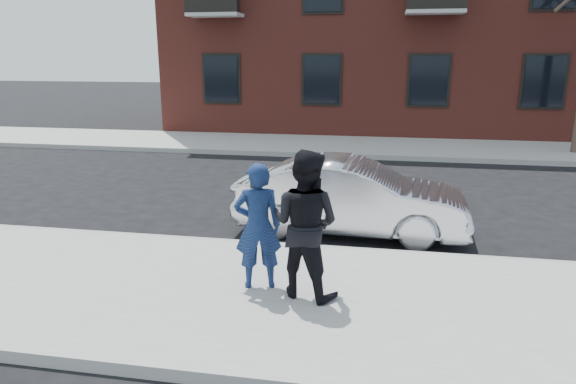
# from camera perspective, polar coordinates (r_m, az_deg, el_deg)

# --- Properties ---
(ground) EXTENTS (100.00, 100.00, 0.00)m
(ground) POSITION_cam_1_polar(r_m,az_deg,el_deg) (7.00, 22.12, -12.47)
(ground) COLOR black
(ground) RESTS_ON ground
(near_sidewalk) EXTENTS (50.00, 3.50, 0.15)m
(near_sidewalk) POSITION_cam_1_polar(r_m,az_deg,el_deg) (6.75, 22.61, -12.86)
(near_sidewalk) COLOR gray
(near_sidewalk) RESTS_ON ground
(near_curb) EXTENTS (50.00, 0.10, 0.15)m
(near_curb) POSITION_cam_1_polar(r_m,az_deg,el_deg) (8.36, 20.09, -7.16)
(near_curb) COLOR #999691
(near_curb) RESTS_ON ground
(far_sidewalk) EXTENTS (50.00, 3.50, 0.15)m
(far_sidewalk) POSITION_cam_1_polar(r_m,az_deg,el_deg) (17.67, 15.02, 4.69)
(far_sidewalk) COLOR gray
(far_sidewalk) RESTS_ON ground
(far_curb) EXTENTS (50.00, 0.10, 0.15)m
(far_curb) POSITION_cam_1_polar(r_m,az_deg,el_deg) (15.90, 15.51, 3.55)
(far_curb) COLOR #999691
(far_curb) RESTS_ON ground
(silver_sedan) EXTENTS (4.11, 1.64, 1.33)m
(silver_sedan) POSITION_cam_1_polar(r_m,az_deg,el_deg) (9.11, 7.02, -0.58)
(silver_sedan) COLOR silver
(silver_sedan) RESTS_ON ground
(man_hoodie) EXTENTS (0.69, 0.55, 1.66)m
(man_hoodie) POSITION_cam_1_polar(r_m,az_deg,el_deg) (6.58, -3.36, -3.81)
(man_hoodie) COLOR navy
(man_hoodie) RESTS_ON near_sidewalk
(man_peacoat) EXTENTS (1.09, 0.97, 1.87)m
(man_peacoat) POSITION_cam_1_polar(r_m,az_deg,el_deg) (6.33, 1.91, -3.58)
(man_peacoat) COLOR black
(man_peacoat) RESTS_ON near_sidewalk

